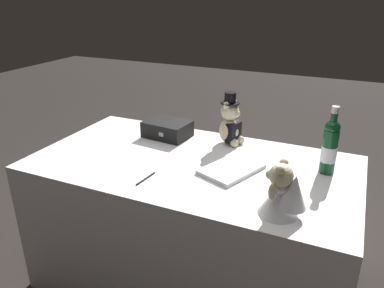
{
  "coord_description": "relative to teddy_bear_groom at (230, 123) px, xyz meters",
  "views": [
    {
      "loc": [
        0.73,
        -1.62,
        1.63
      ],
      "look_at": [
        0.0,
        0.0,
        0.88
      ],
      "focal_mm": 35.12,
      "sensor_mm": 36.0,
      "label": 1
    }
  ],
  "objects": [
    {
      "name": "ground_plane",
      "position": [
        -0.1,
        -0.32,
        -0.91
      ],
      "size": [
        12.0,
        12.0,
        0.0
      ],
      "primitive_type": "plane",
      "color": "#2D2826"
    },
    {
      "name": "signing_pen",
      "position": [
        -0.22,
        -0.58,
        -0.12
      ],
      "size": [
        0.02,
        0.15,
        0.01
      ],
      "color": "black",
      "rests_on": "reception_table"
    },
    {
      "name": "teddy_bear_groom",
      "position": [
        0.0,
        0.0,
        0.0
      ],
      "size": [
        0.15,
        0.15,
        0.3
      ],
      "color": "beige",
      "rests_on": "reception_table"
    },
    {
      "name": "guestbook",
      "position": [
        0.13,
        -0.34,
        -0.11
      ],
      "size": [
        0.3,
        0.36,
        0.02
      ],
      "primitive_type": "cube",
      "rotation": [
        0.0,
        0.0,
        -0.37
      ],
      "color": "white",
      "rests_on": "reception_table"
    },
    {
      "name": "reception_table",
      "position": [
        -0.1,
        -0.32,
        -0.52
      ],
      "size": [
        1.68,
        0.9,
        0.78
      ],
      "primitive_type": "cube",
      "color": "white",
      "rests_on": "ground_plane"
    },
    {
      "name": "teddy_bear_bride",
      "position": [
        0.43,
        -0.62,
        -0.03
      ],
      "size": [
        0.2,
        0.16,
        0.23
      ],
      "color": "white",
      "rests_on": "reception_table"
    },
    {
      "name": "champagne_bottle",
      "position": [
        0.56,
        -0.16,
        0.02
      ],
      "size": [
        0.07,
        0.07,
        0.34
      ],
      "color": "#0F4120",
      "rests_on": "reception_table"
    },
    {
      "name": "gift_case_black",
      "position": [
        -0.38,
        -0.06,
        -0.08
      ],
      "size": [
        0.28,
        0.22,
        0.1
      ],
      "color": "black",
      "rests_on": "reception_table"
    }
  ]
}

